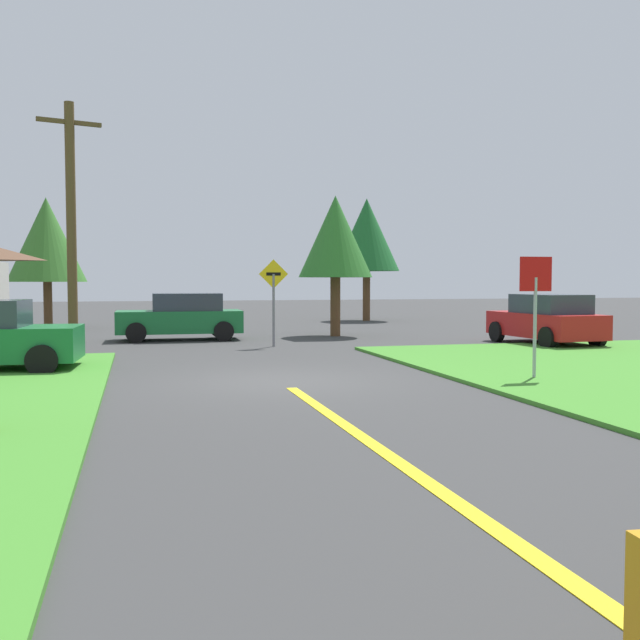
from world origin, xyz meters
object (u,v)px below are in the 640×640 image
(car_on_crossroad, at_px, (546,320))
(oak_tree_right, at_px, (335,237))
(oak_tree_left, at_px, (367,235))
(utility_pole_mid, at_px, (71,223))
(car_approaching_junction, at_px, (181,317))
(pine_tree_center, at_px, (47,240))
(stop_sign, at_px, (535,295))
(direction_sign, at_px, (274,292))

(car_on_crossroad, xyz_separation_m, oak_tree_right, (-5.56, 5.17, 2.85))
(car_on_crossroad, bearing_deg, oak_tree_left, 1.51)
(utility_pole_mid, height_order, oak_tree_right, utility_pole_mid)
(car_approaching_junction, distance_m, oak_tree_left, 14.47)
(car_on_crossroad, distance_m, pine_tree_center, 20.33)
(pine_tree_center, bearing_deg, stop_sign, -58.82)
(stop_sign, height_order, utility_pole_mid, utility_pole_mid)
(car_approaching_junction, xyz_separation_m, utility_pole_mid, (-3.30, -3.12, 2.92))
(pine_tree_center, distance_m, oak_tree_right, 12.61)
(oak_tree_left, bearing_deg, oak_tree_right, -114.54)
(car_on_crossroad, relative_size, utility_pole_mid, 0.59)
(car_approaching_junction, bearing_deg, utility_pole_mid, 44.45)
(stop_sign, height_order, car_approaching_junction, stop_sign)
(utility_pole_mid, relative_size, direction_sign, 2.65)
(car_on_crossroad, bearing_deg, utility_pole_mid, 80.07)
(pine_tree_center, bearing_deg, car_approaching_junction, -53.46)
(direction_sign, bearing_deg, utility_pole_mid, 178.74)
(pine_tree_center, bearing_deg, oak_tree_right, -31.34)
(car_approaching_junction, xyz_separation_m, oak_tree_left, (9.97, 9.85, 3.58))
(car_approaching_junction, height_order, pine_tree_center, pine_tree_center)
(stop_sign, relative_size, car_approaching_junction, 0.59)
(direction_sign, bearing_deg, oak_tree_right, 50.20)
(utility_pole_mid, relative_size, oak_tree_right, 1.38)
(car_approaching_junction, distance_m, pine_tree_center, 9.11)
(car_on_crossroad, xyz_separation_m, pine_tree_center, (-16.34, 11.73, 2.96))
(car_approaching_junction, relative_size, car_on_crossroad, 1.01)
(utility_pole_mid, bearing_deg, car_on_crossroad, -6.64)
(car_on_crossroad, distance_m, oak_tree_right, 8.11)
(stop_sign, distance_m, car_on_crossroad, 8.79)
(car_on_crossroad, bearing_deg, car_approaching_junction, 63.50)
(stop_sign, distance_m, utility_pole_mid, 13.32)
(car_approaching_junction, height_order, direction_sign, direction_sign)
(car_on_crossroad, height_order, pine_tree_center, pine_tree_center)
(car_approaching_junction, xyz_separation_m, pine_tree_center, (-5.13, 6.93, 2.96))
(car_approaching_junction, bearing_deg, stop_sign, 118.87)
(utility_pole_mid, bearing_deg, pine_tree_center, 100.36)
(direction_sign, distance_m, oak_tree_right, 5.10)
(direction_sign, xyz_separation_m, oak_tree_left, (7.34, 13.10, 2.70))
(utility_pole_mid, xyz_separation_m, oak_tree_left, (13.27, 12.97, 0.66))
(car_on_crossroad, height_order, oak_tree_right, oak_tree_right)
(oak_tree_left, bearing_deg, utility_pole_mid, -135.66)
(utility_pole_mid, bearing_deg, direction_sign, -1.26)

